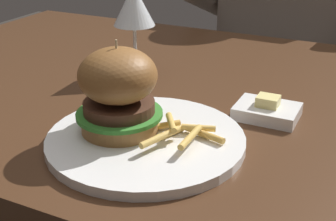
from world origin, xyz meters
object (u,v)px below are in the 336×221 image
at_px(main_plate, 146,140).
at_px(wine_glass, 134,9).
at_px(burger_sandwich, 118,90).
at_px(diner_person, 278,69).
at_px(butter_dish, 267,110).

distance_m(main_plate, wine_glass, 0.32).
distance_m(burger_sandwich, wine_glass, 0.28).
distance_m(main_plate, burger_sandwich, 0.08).
bearing_deg(diner_person, main_plate, -88.92).
bearing_deg(diner_person, wine_glass, -101.96).
distance_m(main_plate, diner_person, 0.93).
bearing_deg(butter_dish, diner_person, 101.11).
distance_m(wine_glass, diner_person, 0.74).
distance_m(main_plate, butter_dish, 0.21).
relative_size(burger_sandwich, wine_glass, 0.76).
height_order(main_plate, diner_person, diner_person).
height_order(burger_sandwich, diner_person, diner_person).
bearing_deg(wine_glass, main_plate, -57.72).
relative_size(wine_glass, butter_dish, 1.80).
bearing_deg(wine_glass, diner_person, 78.04).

